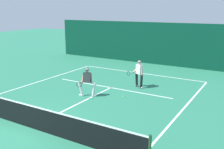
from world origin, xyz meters
name	(u,v)px	position (x,y,z in m)	size (l,w,h in m)	color
ground_plane	(30,128)	(0.00, 0.00, 0.00)	(80.00, 80.00, 0.00)	#297958
court_line_baseline_far	(140,73)	(0.00, 10.65, 0.00)	(9.61, 0.10, 0.01)	white
court_line_service	(111,88)	(0.00, 6.38, 0.00)	(7.83, 0.10, 0.01)	white
court_line_centre	(79,103)	(0.00, 3.20, 0.00)	(0.10, 6.40, 0.01)	white
tennis_net	(29,116)	(0.00, 0.00, 0.51)	(10.53, 0.09, 1.06)	#1E4723
player_near	(87,81)	(-0.29, 4.35, 0.87)	(1.01, 0.96, 1.58)	silver
player_far	(139,73)	(1.43, 7.34, 0.93)	(1.02, 0.86, 1.68)	black
tennis_ball	(123,96)	(1.49, 5.24, 0.03)	(0.07, 0.07, 0.07)	#D1E033
back_fence_windscreen	(159,44)	(0.00, 14.34, 1.79)	(20.70, 0.12, 3.59)	#083E2B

